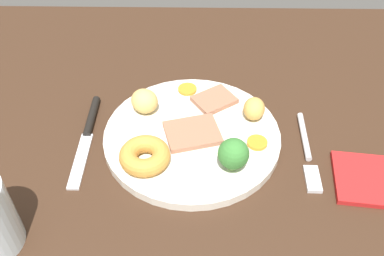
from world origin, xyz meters
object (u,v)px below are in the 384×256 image
meat_slice_under (192,133)px  broccoli_floret (233,154)px  carrot_coin_back (257,143)px  folded_napkin (375,180)px  fork (307,153)px  roast_potato_left (145,101)px  knife (88,131)px  yorkshire_pudding (145,156)px  roast_potato_right (254,109)px  carrot_coin_front (187,89)px  dinner_plate (192,136)px  meat_slice_main (214,100)px

meat_slice_under → broccoli_floret: bearing=131.0°
carrot_coin_back → folded_napkin: bearing=160.0°
carrot_coin_back → fork: carrot_coin_back is taller
meat_slice_under → folded_napkin: meat_slice_under is taller
roast_potato_left → knife: (8.45, 4.00, -2.78)cm
fork → carrot_coin_back: bearing=-93.5°
broccoli_floret → fork: 12.44cm
yorkshire_pudding → roast_potato_left: size_ratio=1.62×
carrot_coin_back → broccoli_floret: broccoli_floret is taller
folded_napkin → roast_potato_right: bearing=-36.3°
fork → carrot_coin_front: bearing=-124.3°
carrot_coin_front → yorkshire_pudding: bearing=71.2°
fork → roast_potato_right: bearing=-129.5°
dinner_plate → meat_slice_main: bearing=-115.5°
broccoli_floret → knife: broccoli_floret is taller
carrot_coin_front → broccoli_floret: bearing=111.2°
fork → broccoli_floret: bearing=-68.7°
meat_slice_under → carrot_coin_back: meat_slice_under is taller
meat_slice_main → carrot_coin_back: 11.09cm
broccoli_floret → knife: bearing=-19.9°
meat_slice_under → carrot_coin_back: bearing=169.5°
carrot_coin_back → folded_napkin: 16.70cm
broccoli_floret → fork: bearing=-160.5°
roast_potato_left → roast_potato_right: roast_potato_left is taller
carrot_coin_back → knife: (25.28, -3.14, -1.19)cm
roast_potato_left → carrot_coin_back: roast_potato_left is taller
yorkshire_pudding → folded_napkin: size_ratio=0.64×
carrot_coin_back → fork: (-7.34, 0.68, -1.26)cm
dinner_plate → carrot_coin_back: (-9.43, 2.11, 0.95)cm
carrot_coin_back → dinner_plate: bearing=-12.6°
yorkshire_pudding → roast_potato_left: 10.97cm
dinner_plate → knife: bearing=-3.7°
fork → meat_slice_main: bearing=-125.1°
roast_potato_right → carrot_coin_front: 12.20cm
meat_slice_main → broccoli_floret: broccoli_floret is taller
meat_slice_under → fork: meat_slice_under is taller
carrot_coin_front → roast_potato_left: bearing=38.1°
yorkshire_pudding → carrot_coin_front: (-5.43, -15.97, -1.05)cm
meat_slice_under → roast_potato_left: 9.35cm
knife → folded_napkin: knife is taller
roast_potato_right → carrot_coin_back: (-0.07, 5.83, -1.40)cm
yorkshire_pudding → fork: yorkshire_pudding is taller
dinner_plate → fork: size_ratio=1.71×
meat_slice_main → yorkshire_pudding: (9.80, 13.09, 0.87)cm
carrot_coin_front → fork: 21.94cm
dinner_plate → roast_potato_right: bearing=-158.3°
dinner_plate → carrot_coin_front: bearing=-84.7°
roast_potato_right → meat_slice_main: bearing=-30.5°
meat_slice_under → knife: size_ratio=0.42×
meat_slice_under → roast_potato_right: size_ratio=1.99×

